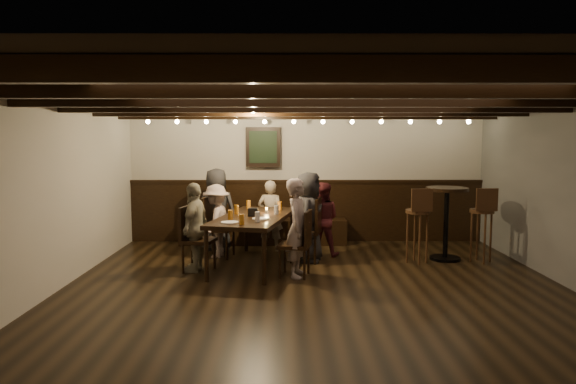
{
  "coord_description": "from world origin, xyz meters",
  "views": [
    {
      "loc": [
        -0.38,
        -5.97,
        1.91
      ],
      "look_at": [
        -0.35,
        1.3,
        1.14
      ],
      "focal_mm": 32.0,
      "sensor_mm": 36.0,
      "label": 1
    }
  ],
  "objects_px": {
    "person_right_far": "(298,228)",
    "person_bench_centre": "(270,216)",
    "chair_left_near": "(218,239)",
    "chair_right_near": "(306,242)",
    "person_bench_right": "(322,219)",
    "dining_table": "(254,220)",
    "chair_left_far": "(198,251)",
    "person_bench_left": "(217,210)",
    "bar_stool_left": "(417,235)",
    "bar_stool_right": "(481,234)",
    "chair_right_far": "(296,256)",
    "person_left_near": "(216,221)",
    "person_right_near": "(308,217)",
    "high_top_table": "(446,212)",
    "person_left_far": "(195,227)"
  },
  "relations": [
    {
      "from": "chair_right_near",
      "to": "chair_right_far",
      "type": "bearing_deg",
      "value": 179.91
    },
    {
      "from": "chair_left_near",
      "to": "chair_right_near",
      "type": "height_order",
      "value": "chair_right_near"
    },
    {
      "from": "person_bench_left",
      "to": "person_left_far",
      "type": "xyz_separation_m",
      "value": [
        -0.13,
        -1.35,
        -0.06
      ]
    },
    {
      "from": "person_left_far",
      "to": "high_top_table",
      "type": "distance_m",
      "value": 3.88
    },
    {
      "from": "person_left_near",
      "to": "person_bench_left",
      "type": "bearing_deg",
      "value": -161.57
    },
    {
      "from": "person_right_near",
      "to": "bar_stool_right",
      "type": "height_order",
      "value": "person_right_near"
    },
    {
      "from": "chair_left_near",
      "to": "chair_right_far",
      "type": "height_order",
      "value": "chair_left_near"
    },
    {
      "from": "chair_right_far",
      "to": "person_bench_right",
      "type": "xyz_separation_m",
      "value": [
        0.45,
        1.29,
        0.32
      ]
    },
    {
      "from": "dining_table",
      "to": "person_bench_right",
      "type": "height_order",
      "value": "person_bench_right"
    },
    {
      "from": "person_left_near",
      "to": "person_left_far",
      "type": "height_order",
      "value": "person_left_far"
    },
    {
      "from": "chair_left_far",
      "to": "bar_stool_right",
      "type": "relative_size",
      "value": 0.81
    },
    {
      "from": "chair_left_near",
      "to": "person_bench_right",
      "type": "distance_m",
      "value": 1.71
    },
    {
      "from": "chair_left_far",
      "to": "person_bench_right",
      "type": "relative_size",
      "value": 0.78
    },
    {
      "from": "dining_table",
      "to": "chair_right_near",
      "type": "bearing_deg",
      "value": 31.98
    },
    {
      "from": "chair_left_far",
      "to": "person_right_near",
      "type": "height_order",
      "value": "person_right_near"
    },
    {
      "from": "dining_table",
      "to": "chair_left_far",
      "type": "height_order",
      "value": "chair_left_far"
    },
    {
      "from": "person_bench_left",
      "to": "bar_stool_right",
      "type": "xyz_separation_m",
      "value": [
        4.19,
        -0.84,
        -0.27
      ]
    },
    {
      "from": "bar_stool_right",
      "to": "person_left_near",
      "type": "bearing_deg",
      "value": 174.49
    },
    {
      "from": "person_left_far",
      "to": "bar_stool_left",
      "type": "xyz_separation_m",
      "value": [
        3.32,
        0.47,
        -0.21
      ]
    },
    {
      "from": "bar_stool_left",
      "to": "bar_stool_right",
      "type": "bearing_deg",
      "value": -1.85
    },
    {
      "from": "person_bench_right",
      "to": "dining_table",
      "type": "bearing_deg",
      "value": 45.0
    },
    {
      "from": "chair_right_near",
      "to": "person_right_far",
      "type": "xyz_separation_m",
      "value": [
        -0.15,
        -0.89,
        0.38
      ]
    },
    {
      "from": "chair_right_far",
      "to": "person_left_far",
      "type": "height_order",
      "value": "person_left_far"
    },
    {
      "from": "person_right_far",
      "to": "person_bench_centre",
      "type": "bearing_deg",
      "value": 26.57
    },
    {
      "from": "person_bench_left",
      "to": "person_left_near",
      "type": "xyz_separation_m",
      "value": [
        0.06,
        -0.47,
        -0.11
      ]
    },
    {
      "from": "dining_table",
      "to": "bar_stool_right",
      "type": "bearing_deg",
      "value": 15.36
    },
    {
      "from": "chair_right_far",
      "to": "high_top_table",
      "type": "bearing_deg",
      "value": -56.18
    },
    {
      "from": "person_bench_left",
      "to": "bar_stool_left",
      "type": "relative_size",
      "value": 1.21
    },
    {
      "from": "chair_right_far",
      "to": "bar_stool_right",
      "type": "height_order",
      "value": "bar_stool_right"
    },
    {
      "from": "person_right_far",
      "to": "bar_stool_left",
      "type": "bearing_deg",
      "value": -55.76
    },
    {
      "from": "person_bench_centre",
      "to": "bar_stool_right",
      "type": "xyz_separation_m",
      "value": [
        3.28,
        -0.8,
        -0.17
      ]
    },
    {
      "from": "chair_right_near",
      "to": "person_left_far",
      "type": "distance_m",
      "value": 1.76
    },
    {
      "from": "person_bench_centre",
      "to": "bar_stool_right",
      "type": "height_order",
      "value": "person_bench_centre"
    },
    {
      "from": "chair_left_far",
      "to": "person_left_near",
      "type": "relative_size",
      "value": 0.8
    },
    {
      "from": "person_right_near",
      "to": "chair_left_near",
      "type": "bearing_deg",
      "value": 90.0
    },
    {
      "from": "chair_right_far",
      "to": "high_top_table",
      "type": "relative_size",
      "value": 0.8
    },
    {
      "from": "dining_table",
      "to": "bar_stool_left",
      "type": "distance_m",
      "value": 2.51
    },
    {
      "from": "person_bench_left",
      "to": "person_right_near",
      "type": "relative_size",
      "value": 1.01
    },
    {
      "from": "chair_left_near",
      "to": "chair_left_far",
      "type": "height_order",
      "value": "chair_left_near"
    },
    {
      "from": "bar_stool_left",
      "to": "person_right_near",
      "type": "bearing_deg",
      "value": 171.43
    },
    {
      "from": "person_bench_right",
      "to": "bar_stool_right",
      "type": "bearing_deg",
      "value": -179.39
    },
    {
      "from": "chair_left_near",
      "to": "bar_stool_right",
      "type": "height_order",
      "value": "bar_stool_right"
    },
    {
      "from": "chair_right_far",
      "to": "person_right_near",
      "type": "relative_size",
      "value": 0.66
    },
    {
      "from": "chair_right_far",
      "to": "person_left_near",
      "type": "xyz_separation_m",
      "value": [
        -1.26,
        1.18,
        0.31
      ]
    },
    {
      "from": "chair_left_far",
      "to": "bar_stool_left",
      "type": "distance_m",
      "value": 3.32
    },
    {
      "from": "chair_left_far",
      "to": "person_bench_left",
      "type": "xyz_separation_m",
      "value": [
        0.1,
        1.36,
        0.42
      ]
    },
    {
      "from": "chair_right_far",
      "to": "person_left_far",
      "type": "relative_size",
      "value": 0.72
    },
    {
      "from": "chair_left_near",
      "to": "high_top_table",
      "type": "height_order",
      "value": "high_top_table"
    },
    {
      "from": "person_right_near",
      "to": "high_top_table",
      "type": "height_order",
      "value": "person_right_near"
    },
    {
      "from": "bar_stool_left",
      "to": "person_bench_centre",
      "type": "bearing_deg",
      "value": 154.81
    }
  ]
}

